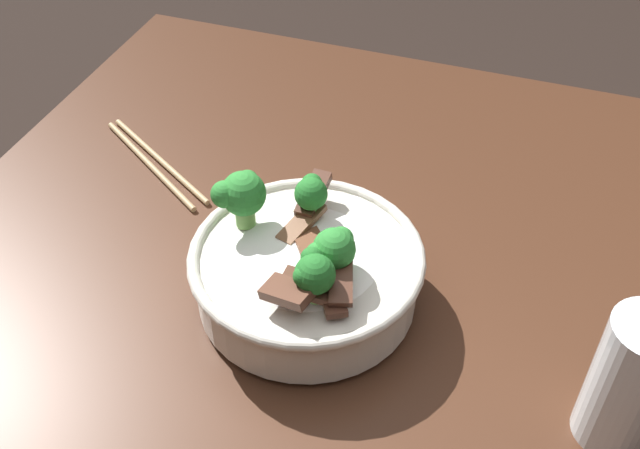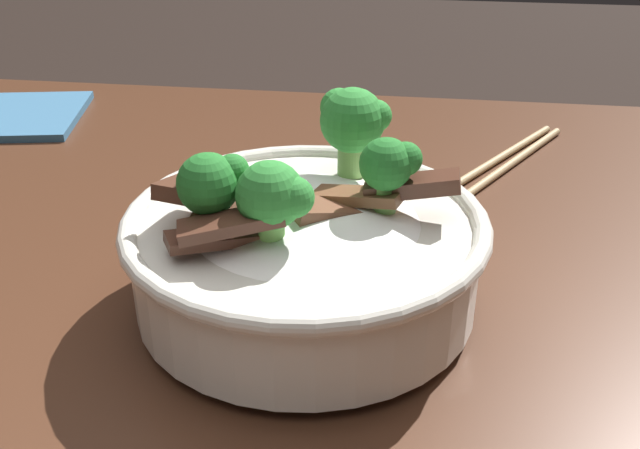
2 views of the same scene
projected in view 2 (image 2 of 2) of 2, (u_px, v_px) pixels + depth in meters
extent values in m
cube|color=#472819|center=(103.00, 334.00, 0.49)|extent=(1.26, 0.91, 0.04)
cylinder|color=silver|center=(306.00, 302.00, 0.48)|extent=(0.10, 0.10, 0.01)
cylinder|color=silver|center=(306.00, 260.00, 0.46)|extent=(0.21, 0.21, 0.06)
torus|color=silver|center=(306.00, 222.00, 0.45)|extent=(0.23, 0.23, 0.01)
ellipsoid|color=white|center=(306.00, 246.00, 0.46)|extent=(0.18, 0.18, 0.05)
cube|color=brown|center=(357.00, 196.00, 0.45)|extent=(0.06, 0.04, 0.02)
cube|color=#563323|center=(222.00, 207.00, 0.43)|extent=(0.03, 0.05, 0.01)
cube|color=#4C2B1E|center=(231.00, 223.00, 0.40)|extent=(0.06, 0.04, 0.01)
cube|color=brown|center=(326.00, 211.00, 0.44)|extent=(0.06, 0.05, 0.02)
cube|color=#4C2B1E|center=(412.00, 186.00, 0.44)|extent=(0.06, 0.02, 0.02)
cube|color=#563323|center=(191.00, 187.00, 0.44)|extent=(0.04, 0.05, 0.02)
cube|color=#4C2B1E|center=(215.00, 238.00, 0.41)|extent=(0.06, 0.04, 0.01)
cylinder|color=#7AB256|center=(211.00, 219.00, 0.42)|extent=(0.01, 0.01, 0.02)
sphere|color=#237028|center=(208.00, 184.00, 0.41)|extent=(0.04, 0.04, 0.04)
sphere|color=#237028|center=(231.00, 174.00, 0.41)|extent=(0.02, 0.02, 0.02)
sphere|color=#237028|center=(200.00, 172.00, 0.42)|extent=(0.02, 0.02, 0.02)
cylinder|color=#6BA84C|center=(384.00, 198.00, 0.45)|extent=(0.01, 0.01, 0.02)
sphere|color=#237028|center=(386.00, 164.00, 0.43)|extent=(0.03, 0.03, 0.03)
sphere|color=#237028|center=(405.00, 159.00, 0.44)|extent=(0.02, 0.02, 0.02)
sphere|color=#237028|center=(384.00, 158.00, 0.44)|extent=(0.02, 0.02, 0.02)
cylinder|color=#7AB256|center=(352.00, 157.00, 0.50)|extent=(0.02, 0.02, 0.02)
sphere|color=#2D8433|center=(352.00, 120.00, 0.49)|extent=(0.04, 0.04, 0.04)
sphere|color=#2D8433|center=(376.00, 116.00, 0.49)|extent=(0.02, 0.02, 0.02)
sphere|color=#2D8433|center=(339.00, 108.00, 0.50)|extent=(0.03, 0.03, 0.03)
cylinder|color=#6BA84C|center=(271.00, 230.00, 0.42)|extent=(0.02, 0.02, 0.02)
sphere|color=#2D8433|center=(270.00, 195.00, 0.41)|extent=(0.04, 0.04, 0.04)
sphere|color=#2D8433|center=(294.00, 197.00, 0.40)|extent=(0.02, 0.02, 0.02)
sphere|color=#2D8433|center=(256.00, 184.00, 0.42)|extent=(0.02, 0.02, 0.02)
cylinder|color=tan|center=(511.00, 164.00, 0.67)|extent=(0.11, 0.18, 0.01)
cylinder|color=tan|center=(497.00, 160.00, 0.68)|extent=(0.12, 0.18, 0.01)
cube|color=#386689|center=(12.00, 116.00, 0.78)|extent=(0.17, 0.16, 0.01)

